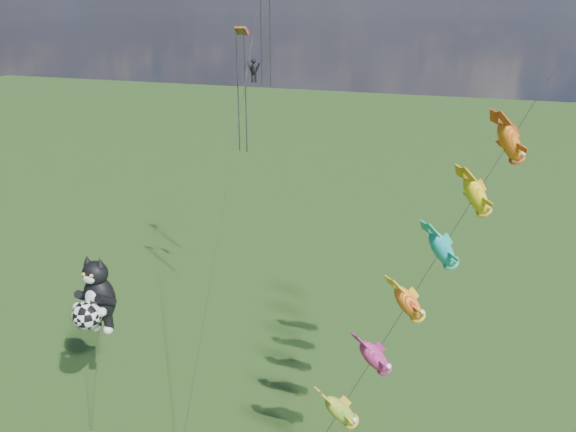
% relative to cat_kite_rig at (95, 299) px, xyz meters
% --- Properties ---
extents(cat_kite_rig, '(2.25, 4.06, 9.95)m').
position_rel_cat_kite_rig_xyz_m(cat_kite_rig, '(0.00, 0.00, 0.00)').
color(cat_kite_rig, brown).
rests_on(cat_kite_rig, ground).
extents(fish_windsock_rig, '(10.54, 12.15, 20.56)m').
position_rel_cat_kite_rig_xyz_m(fish_windsock_rig, '(18.04, 0.81, 4.10)').
color(fish_windsock_rig, brown).
rests_on(fish_windsock_rig, ground).
extents(parafoil_rig, '(2.65, 17.40, 26.56)m').
position_rel_cat_kite_rig_xyz_m(parafoil_rig, '(4.97, 11.62, 12.22)').
color(parafoil_rig, brown).
rests_on(parafoil_rig, ground).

